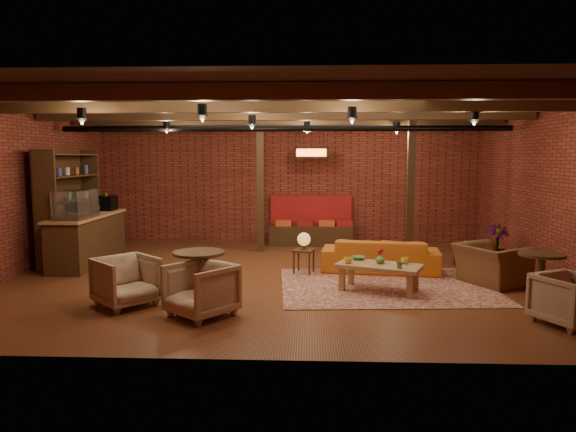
{
  "coord_description": "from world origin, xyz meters",
  "views": [
    {
      "loc": [
        0.55,
        -9.48,
        2.26
      ],
      "look_at": [
        0.15,
        0.2,
        1.13
      ],
      "focal_mm": 32.0,
      "sensor_mm": 36.0,
      "label": 1
    }
  ],
  "objects_px": {
    "armchair_a": "(126,279)",
    "armchair_b": "(201,287)",
    "round_table_right": "(541,270)",
    "round_table_left": "(199,268)",
    "side_table_lamp": "(304,242)",
    "sofa": "(380,255)",
    "armchair_right": "(492,258)",
    "side_table_book": "(466,244)",
    "armchair_far": "(569,297)",
    "coffee_table": "(378,267)",
    "plant_tall": "(498,204)"
  },
  "relations": [
    {
      "from": "armchair_a",
      "to": "side_table_book",
      "type": "distance_m",
      "value": 6.68
    },
    {
      "from": "coffee_table",
      "to": "round_table_right",
      "type": "height_order",
      "value": "round_table_right"
    },
    {
      "from": "armchair_a",
      "to": "side_table_lamp",
      "type": "bearing_deg",
      "value": -6.77
    },
    {
      "from": "side_table_book",
      "to": "armchair_right",
      "type": "bearing_deg",
      "value": -88.36
    },
    {
      "from": "round_table_right",
      "to": "plant_tall",
      "type": "relative_size",
      "value": 0.31
    },
    {
      "from": "coffee_table",
      "to": "armchair_b",
      "type": "relative_size",
      "value": 1.81
    },
    {
      "from": "round_table_left",
      "to": "armchair_b",
      "type": "relative_size",
      "value": 0.97
    },
    {
      "from": "armchair_far",
      "to": "round_table_right",
      "type": "bearing_deg",
      "value": 60.65
    },
    {
      "from": "sofa",
      "to": "armchair_right",
      "type": "height_order",
      "value": "armchair_right"
    },
    {
      "from": "side_table_book",
      "to": "round_table_right",
      "type": "height_order",
      "value": "round_table_right"
    },
    {
      "from": "armchair_far",
      "to": "side_table_lamp",
      "type": "bearing_deg",
      "value": 114.71
    },
    {
      "from": "round_table_right",
      "to": "armchair_a",
      "type": "bearing_deg",
      "value": -177.07
    },
    {
      "from": "armchair_a",
      "to": "armchair_far",
      "type": "relative_size",
      "value": 1.09
    },
    {
      "from": "sofa",
      "to": "round_table_left",
      "type": "bearing_deg",
      "value": 44.11
    },
    {
      "from": "coffee_table",
      "to": "round_table_right",
      "type": "xyz_separation_m",
      "value": [
        2.38,
        -0.66,
        0.12
      ]
    },
    {
      "from": "side_table_book",
      "to": "armchair_a",
      "type": "bearing_deg",
      "value": -153.39
    },
    {
      "from": "armchair_far",
      "to": "round_table_left",
      "type": "bearing_deg",
      "value": 144.91
    },
    {
      "from": "side_table_lamp",
      "to": "round_table_left",
      "type": "xyz_separation_m",
      "value": [
        -1.59,
        -2.11,
        -0.06
      ]
    },
    {
      "from": "armchair_right",
      "to": "side_table_lamp",
      "type": "bearing_deg",
      "value": 49.94
    },
    {
      "from": "side_table_lamp",
      "to": "round_table_right",
      "type": "bearing_deg",
      "value": -28.06
    },
    {
      "from": "coffee_table",
      "to": "side_table_lamp",
      "type": "relative_size",
      "value": 1.89
    },
    {
      "from": "armchair_a",
      "to": "sofa",
      "type": "bearing_deg",
      "value": -16.4
    },
    {
      "from": "side_table_book",
      "to": "plant_tall",
      "type": "distance_m",
      "value": 1.05
    },
    {
      "from": "sofa",
      "to": "armchair_far",
      "type": "relative_size",
      "value": 2.95
    },
    {
      "from": "armchair_b",
      "to": "armchair_right",
      "type": "bearing_deg",
      "value": 62.94
    },
    {
      "from": "round_table_right",
      "to": "armchair_far",
      "type": "relative_size",
      "value": 1.05
    },
    {
      "from": "side_table_lamp",
      "to": "armchair_b",
      "type": "xyz_separation_m",
      "value": [
        -1.43,
        -2.73,
        -0.19
      ]
    },
    {
      "from": "sofa",
      "to": "side_table_book",
      "type": "bearing_deg",
      "value": -156.77
    },
    {
      "from": "armchair_b",
      "to": "plant_tall",
      "type": "bearing_deg",
      "value": 73.07
    },
    {
      "from": "armchair_a",
      "to": "armchair_right",
      "type": "distance_m",
      "value": 6.21
    },
    {
      "from": "armchair_right",
      "to": "plant_tall",
      "type": "bearing_deg",
      "value": -50.49
    },
    {
      "from": "armchair_far",
      "to": "armchair_right",
      "type": "bearing_deg",
      "value": 70.1
    },
    {
      "from": "armchair_right",
      "to": "plant_tall",
      "type": "distance_m",
      "value": 1.8
    },
    {
      "from": "sofa",
      "to": "armchair_a",
      "type": "height_order",
      "value": "armchair_a"
    },
    {
      "from": "plant_tall",
      "to": "round_table_right",
      "type": "bearing_deg",
      "value": -96.31
    },
    {
      "from": "coffee_table",
      "to": "round_table_right",
      "type": "relative_size",
      "value": 1.9
    },
    {
      "from": "round_table_left",
      "to": "plant_tall",
      "type": "bearing_deg",
      "value": 27.72
    },
    {
      "from": "coffee_table",
      "to": "armchair_b",
      "type": "distance_m",
      "value": 3.06
    },
    {
      "from": "round_table_right",
      "to": "round_table_left",
      "type": "bearing_deg",
      "value": -178.2
    },
    {
      "from": "sofa",
      "to": "round_table_right",
      "type": "bearing_deg",
      "value": 142.16
    },
    {
      "from": "sofa",
      "to": "armchair_far",
      "type": "bearing_deg",
      "value": 131.08
    },
    {
      "from": "armchair_right",
      "to": "round_table_right",
      "type": "distance_m",
      "value": 1.29
    },
    {
      "from": "armchair_a",
      "to": "armchair_b",
      "type": "distance_m",
      "value": 1.32
    },
    {
      "from": "round_table_right",
      "to": "plant_tall",
      "type": "bearing_deg",
      "value": 83.69
    },
    {
      "from": "round_table_right",
      "to": "sofa",
      "type": "bearing_deg",
      "value": 134.92
    },
    {
      "from": "sofa",
      "to": "plant_tall",
      "type": "bearing_deg",
      "value": -159.15
    },
    {
      "from": "armchair_a",
      "to": "armchair_far",
      "type": "bearing_deg",
      "value": -52.99
    },
    {
      "from": "armchair_a",
      "to": "plant_tall",
      "type": "xyz_separation_m",
      "value": [
        6.61,
        3.07,
        0.87
      ]
    },
    {
      "from": "round_table_left",
      "to": "armchair_right",
      "type": "xyz_separation_m",
      "value": [
        4.93,
        1.42,
        -0.08
      ]
    },
    {
      "from": "side_table_lamp",
      "to": "round_table_right",
      "type": "height_order",
      "value": "side_table_lamp"
    }
  ]
}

